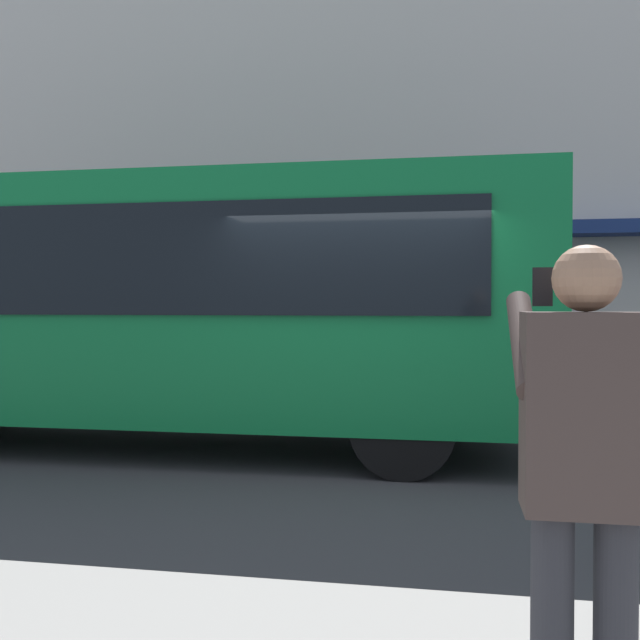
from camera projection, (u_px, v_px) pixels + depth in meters
name	position (u px, v px, depth m)	size (l,w,h in m)	color
ground_plane	(364.00, 465.00, 7.35)	(60.00, 60.00, 0.00)	#38383A
building_facade_far	(406.00, 82.00, 13.90)	(28.00, 1.55, 12.00)	beige
red_bus	(149.00, 302.00, 8.35)	(9.05, 2.54, 3.08)	#0F7238
pedestrian_photographer	(586.00, 460.00, 2.35)	(0.53, 0.52, 1.70)	#2D2D33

